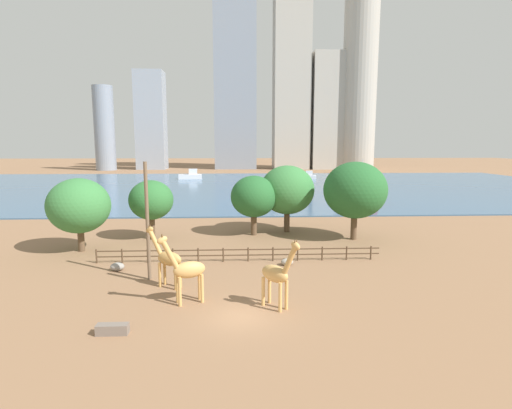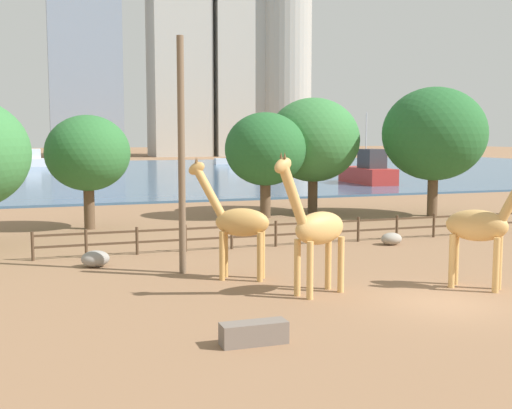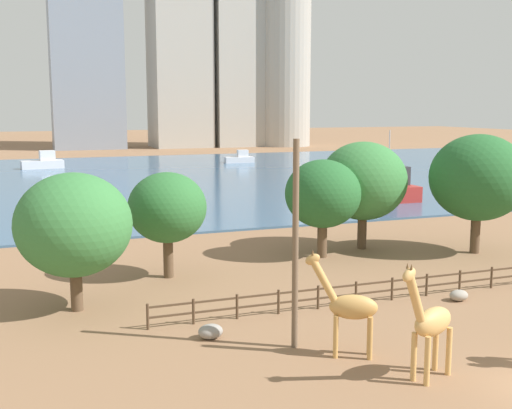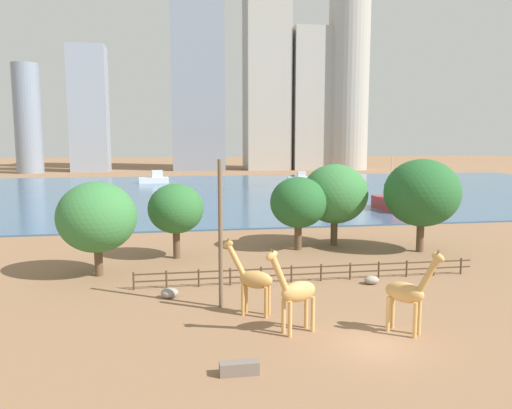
{
  "view_description": "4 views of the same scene",
  "coord_description": "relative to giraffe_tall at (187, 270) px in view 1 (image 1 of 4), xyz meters",
  "views": [
    {
      "loc": [
        -0.12,
        -23.68,
        10.75
      ],
      "look_at": [
        2.49,
        33.6,
        2.01
      ],
      "focal_mm": 28.0,
      "sensor_mm": 36.0,
      "label": 1
    },
    {
      "loc": [
        -12.57,
        -17.68,
        5.54
      ],
      "look_at": [
        0.09,
        19.84,
        1.25
      ],
      "focal_mm": 45.0,
      "sensor_mm": 36.0,
      "label": 2
    },
    {
      "loc": [
        -18.54,
        -17.94,
        10.78
      ],
      "look_at": [
        -2.15,
        25.98,
        3.59
      ],
      "focal_mm": 45.0,
      "sensor_mm": 36.0,
      "label": 3
    },
    {
      "loc": [
        -10.13,
        -23.27,
        10.63
      ],
      "look_at": [
        -0.28,
        35.26,
        2.84
      ],
      "focal_mm": 35.0,
      "sensor_mm": 36.0,
      "label": 4
    }
  ],
  "objects": [
    {
      "name": "boat_sailboat",
      "position": [
        -10.77,
        95.49,
        -1.11
      ],
      "size": [
        7.22,
        3.31,
        3.07
      ],
      "rotation": [
        0.0,
        0.0,
        3.26
      ],
      "color": "silver",
      "rests_on": "harbor_water"
    },
    {
      "name": "tree_right_small",
      "position": [
        -12.35,
        13.9,
        2.28
      ],
      "size": [
        6.09,
        6.09,
        7.39
      ],
      "color": "brown",
      "rests_on": "ground"
    },
    {
      "name": "giraffe_companion",
      "position": [
        6.0,
        -1.11,
        -0.02
      ],
      "size": [
        2.62,
        2.81,
        4.96
      ],
      "rotation": [
        0.0,
        0.0,
        5.45
      ],
      "color": "tan",
      "rests_on": "ground"
    },
    {
      "name": "skyline_block_central",
      "position": [
        26.48,
        148.42,
        48.24
      ],
      "size": [
        14.99,
        14.05,
        101.19
      ],
      "primitive_type": "cube",
      "color": "#ADA89E",
      "rests_on": "ground"
    },
    {
      "name": "giraffe_tall",
      "position": [
        0.0,
        0.0,
        0.0
      ],
      "size": [
        3.27,
        1.77,
        5.0
      ],
      "rotation": [
        0.0,
        0.0,
        3.52
      ],
      "color": "tan",
      "rests_on": "ground"
    },
    {
      "name": "enclosure_fence",
      "position": [
        3.46,
        9.61,
        -1.59
      ],
      "size": [
        26.12,
        0.14,
        1.3
      ],
      "color": "#4C3826",
      "rests_on": "ground"
    },
    {
      "name": "skyline_block_right",
      "position": [
        -33.06,
        147.6,
        18.01
      ],
      "size": [
        11.84,
        10.07,
        40.72
      ],
      "primitive_type": "cube",
      "color": "#939EAD",
      "rests_on": "ground"
    },
    {
      "name": "utility_pole",
      "position": [
        -3.62,
        4.99,
        2.35
      ],
      "size": [
        0.28,
        0.28,
        9.4
      ],
      "primitive_type": "cylinder",
      "color": "brown",
      "rests_on": "ground"
    },
    {
      "name": "tree_left_small",
      "position": [
        -6.28,
        18.8,
        2.12
      ],
      "size": [
        4.95,
        4.95,
        6.73
      ],
      "color": "brown",
      "rests_on": "ground"
    },
    {
      "name": "tree_center_broad",
      "position": [
        16.58,
        17.62,
        3.27
      ],
      "size": [
        7.05,
        7.05,
        8.81
      ],
      "color": "brown",
      "rests_on": "ground"
    },
    {
      "name": "ground_plane",
      "position": [
        3.61,
        77.61,
        -2.35
      ],
      "size": [
        400.0,
        400.0,
        0.0
      ],
      "primitive_type": "plane",
      "color": "#8C6647"
    },
    {
      "name": "skyline_block_left",
      "position": [
        2.62,
        148.51,
        39.68
      ],
      "size": [
        17.68,
        9.62,
        84.06
      ],
      "primitive_type": "cube",
      "color": "gray",
      "rests_on": "ground"
    },
    {
      "name": "feeding_trough",
      "position": [
        -3.71,
        -4.34,
        -2.05
      ],
      "size": [
        1.8,
        0.6,
        0.6
      ],
      "primitive_type": "cube",
      "color": "#72665B",
      "rests_on": "ground"
    },
    {
      "name": "boulder_by_pole",
      "position": [
        -6.87,
        7.36,
        -2.0
      ],
      "size": [
        1.18,
        0.93,
        0.7
      ],
      "primitive_type": "ellipsoid",
      "color": "gray",
      "rests_on": "ground"
    },
    {
      "name": "skyline_tower_short",
      "position": [
        43.77,
        147.41,
        21.88
      ],
      "size": [
        17.53,
        13.74,
        48.45
      ],
      "primitive_type": "cube",
      "color": "#ADA89E",
      "rests_on": "ground"
    },
    {
      "name": "boat_ferry",
      "position": [
        24.66,
        94.49,
        -1.33
      ],
      "size": [
        5.65,
        2.37,
        2.43
      ],
      "rotation": [
        0.0,
        0.0,
        3.07
      ],
      "color": "silver",
      "rests_on": "harbor_water"
    },
    {
      "name": "tree_left_large",
      "position": [
        9.48,
        21.89,
        2.84
      ],
      "size": [
        6.59,
        6.59,
        8.18
      ],
      "color": "brown",
      "rests_on": "ground"
    },
    {
      "name": "skyline_tower_glass",
      "position": [
        54.32,
        143.09,
        44.76
      ],
      "size": [
        14.12,
        14.12,
        94.22
      ],
      "primitive_type": "cylinder",
      "color": "#ADA89E",
      "rests_on": "ground"
    },
    {
      "name": "tree_right_tall",
      "position": [
        5.35,
        20.37,
        2.25
      ],
      "size": [
        5.43,
        5.43,
        7.07
      ],
      "color": "brown",
      "rests_on": "ground"
    },
    {
      "name": "boulder_near_fence",
      "position": [
        7.84,
        8.18,
        -2.04
      ],
      "size": [
        1.1,
        0.83,
        0.62
      ],
      "primitive_type": "ellipsoid",
      "color": "gray",
      "rests_on": "ground"
    },
    {
      "name": "giraffe_young",
      "position": [
        -1.85,
        3.24,
        -0.12
      ],
      "size": [
        3.12,
        2.04,
        4.69
      ],
      "rotation": [
        0.0,
        0.0,
        2.65
      ],
      "color": "tan",
      "rests_on": "ground"
    },
    {
      "name": "harbor_water",
      "position": [
        3.61,
        74.61,
        -2.25
      ],
      "size": [
        180.0,
        86.0,
        0.2
      ],
      "primitive_type": "cube",
      "color": "#3D6084",
      "rests_on": "ground"
    },
    {
      "name": "boat_tug",
      "position": [
        25.62,
        43.38,
        -0.84
      ],
      "size": [
        3.49,
        8.85,
        7.86
      ],
      "rotation": [
        0.0,
        0.0,
        1.53
      ],
      "color": "#B22D28",
      "rests_on": "harbor_water"
    },
    {
      "name": "skyline_tower_needle",
      "position": [
        -50.59,
        141.27,
        14.55
      ],
      "size": [
        8.1,
        8.1,
        33.81
      ],
      "primitive_type": "cylinder",
      "color": "gray",
      "rests_on": "ground"
    }
  ]
}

